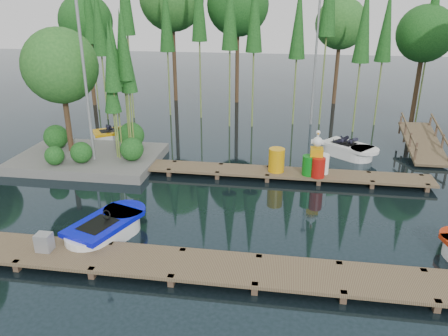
# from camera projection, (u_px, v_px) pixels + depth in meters

# --- Properties ---
(ground_plane) EXTENTS (90.00, 90.00, 0.00)m
(ground_plane) POSITION_uv_depth(u_px,v_px,m) (208.00, 200.00, 15.94)
(ground_plane) COLOR #19272E
(near_dock) EXTENTS (18.00, 1.50, 0.50)m
(near_dock) POSITION_uv_depth(u_px,v_px,m) (177.00, 264.00, 11.72)
(near_dock) COLOR brown
(near_dock) RESTS_ON ground
(far_dock) EXTENTS (15.00, 1.20, 0.50)m
(far_dock) POSITION_uv_depth(u_px,v_px,m) (243.00, 171.00, 18.02)
(far_dock) COLOR brown
(far_dock) RESTS_ON ground
(island) EXTENTS (6.20, 4.20, 6.75)m
(island) POSITION_uv_depth(u_px,v_px,m) (78.00, 91.00, 18.71)
(island) COLOR slate
(island) RESTS_ON ground
(tree_screen) EXTENTS (34.42, 18.53, 10.31)m
(tree_screen) POSITION_uv_depth(u_px,v_px,m) (206.00, 13.00, 23.75)
(tree_screen) COLOR #49321F
(tree_screen) RESTS_ON ground
(lamp_island) EXTENTS (0.30, 0.30, 7.25)m
(lamp_island) POSITION_uv_depth(u_px,v_px,m) (84.00, 68.00, 17.47)
(lamp_island) COLOR gray
(lamp_island) RESTS_ON ground
(lamp_rear) EXTENTS (0.30, 0.30, 7.25)m
(lamp_rear) POSITION_uv_depth(u_px,v_px,m) (316.00, 49.00, 23.93)
(lamp_rear) COLOR gray
(lamp_rear) RESTS_ON ground
(ramp) EXTENTS (1.50, 3.94, 1.49)m
(ramp) POSITION_uv_depth(u_px,v_px,m) (423.00, 142.00, 20.42)
(ramp) COLOR brown
(ramp) RESTS_ON ground
(boat_blue) EXTENTS (2.25, 3.22, 0.99)m
(boat_blue) POSITION_uv_depth(u_px,v_px,m) (106.00, 230.00, 13.32)
(boat_blue) COLOR white
(boat_blue) RESTS_ON ground
(boat_yellow_far) EXTENTS (2.79, 2.39, 1.29)m
(boat_yellow_far) POSITION_uv_depth(u_px,v_px,m) (114.00, 135.00, 22.54)
(boat_yellow_far) COLOR white
(boat_yellow_far) RESTS_ON ground
(boat_white_far) EXTENTS (2.94, 2.74, 1.31)m
(boat_white_far) POSITION_uv_depth(u_px,v_px,m) (348.00, 150.00, 20.27)
(boat_white_far) COLOR white
(boat_white_far) RESTS_ON ground
(utility_cabinet) EXTENTS (0.42, 0.36, 0.52)m
(utility_cabinet) POSITION_uv_depth(u_px,v_px,m) (44.00, 242.00, 12.14)
(utility_cabinet) COLOR gray
(utility_cabinet) RESTS_ON near_dock
(yellow_barrel) EXTENTS (0.64, 0.64, 0.96)m
(yellow_barrel) POSITION_uv_depth(u_px,v_px,m) (276.00, 160.00, 17.62)
(yellow_barrel) COLOR orange
(yellow_barrel) RESTS_ON far_dock
(drum_cluster) EXTENTS (1.06, 0.97, 1.83)m
(drum_cluster) POSITION_uv_depth(u_px,v_px,m) (317.00, 162.00, 17.24)
(drum_cluster) COLOR #0C7316
(drum_cluster) RESTS_ON far_dock
(seagull_post) EXTENTS (0.51, 0.28, 0.82)m
(seagull_post) POSITION_uv_depth(u_px,v_px,m) (315.00, 160.00, 17.38)
(seagull_post) COLOR gray
(seagull_post) RESTS_ON far_dock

